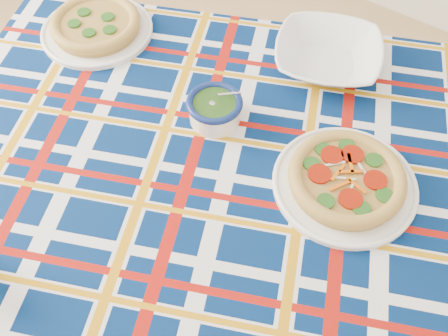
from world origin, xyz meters
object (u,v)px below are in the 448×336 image
Objects in this scene: dining_table at (265,183)px; pesto_bowl at (215,108)px; serving_bowl at (328,56)px; main_focaccia_plate at (347,178)px.

dining_table is 13.81× the size of pesto_bowl.
serving_bowl is at bearing 73.80° from dining_table.
main_focaccia_plate is 2.43× the size of pesto_bowl.
dining_table is at bearing -164.34° from main_focaccia_plate.
pesto_bowl is 0.34m from serving_bowl.
serving_bowl is (-0.22, 0.31, 0.00)m from main_focaccia_plate.
serving_bowl is at bearing 68.57° from pesto_bowl.
pesto_bowl is at bearing -111.43° from serving_bowl.
dining_table is 0.21m from main_focaccia_plate.
dining_table is 0.38m from serving_bowl.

